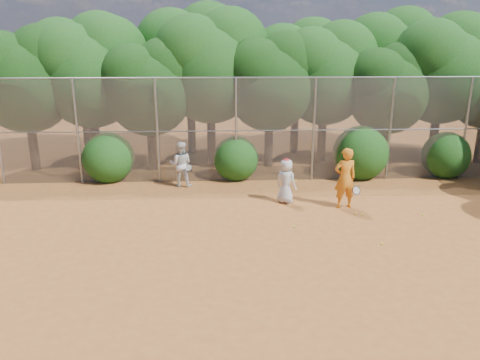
{
  "coord_description": "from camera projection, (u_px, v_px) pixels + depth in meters",
  "views": [
    {
      "loc": [
        -1.62,
        -11.66,
        5.47
      ],
      "look_at": [
        -1.0,
        2.5,
        1.1
      ],
      "focal_mm": 35.0,
      "sensor_mm": 36.0,
      "label": 1
    }
  ],
  "objects": [
    {
      "name": "bush_2",
      "position": [
        361.0,
        150.0,
        18.66
      ],
      "size": [
        2.2,
        2.2,
        2.2
      ],
      "primitive_type": "sphere",
      "color": "#133F0F",
      "rests_on": "ground"
    },
    {
      "name": "bush_1",
      "position": [
        236.0,
        157.0,
        18.51
      ],
      "size": [
        1.8,
        1.8,
        1.8
      ],
      "primitive_type": "sphere",
      "color": "#133F0F",
      "rests_on": "ground"
    },
    {
      "name": "fence_back",
      "position": [
        259.0,
        129.0,
        17.93
      ],
      "size": [
        20.05,
        0.09,
        4.03
      ],
      "color": "gray",
      "rests_on": "ground"
    },
    {
      "name": "player_white",
      "position": [
        181.0,
        164.0,
        17.58
      ],
      "size": [
        0.92,
        0.81,
        1.72
      ],
      "rotation": [
        0.0,
        0.0,
        3.06
      ],
      "color": "silver",
      "rests_on": "ground"
    },
    {
      "name": "tree_9",
      "position": [
        82.0,
        62.0,
        21.55
      ],
      "size": [
        4.83,
        4.2,
        6.62
      ],
      "color": "black",
      "rests_on": "ground"
    },
    {
      "name": "tree_5",
      "position": [
        326.0,
        70.0,
        20.37
      ],
      "size": [
        4.51,
        3.92,
        6.17
      ],
      "color": "black",
      "rests_on": "ground"
    },
    {
      "name": "ball_3",
      "position": [
        423.0,
        215.0,
        14.85
      ],
      "size": [
        0.07,
        0.07,
        0.07
      ],
      "primitive_type": "sphere",
      "color": "yellow",
      "rests_on": "ground"
    },
    {
      "name": "bush_3",
      "position": [
        446.0,
        153.0,
        18.86
      ],
      "size": [
        1.9,
        1.9,
        1.9
      ],
      "primitive_type": "sphere",
      "color": "#133F0F",
      "rests_on": "ground"
    },
    {
      "name": "ball_1",
      "position": [
        365.0,
        197.0,
        16.47
      ],
      "size": [
        0.07,
        0.07,
        0.07
      ],
      "primitive_type": "sphere",
      "color": "yellow",
      "rests_on": "ground"
    },
    {
      "name": "ball_0",
      "position": [
        363.0,
        214.0,
        14.89
      ],
      "size": [
        0.07,
        0.07,
        0.07
      ],
      "primitive_type": "sphere",
      "color": "yellow",
      "rests_on": "ground"
    },
    {
      "name": "player_yellow",
      "position": [
        345.0,
        178.0,
        15.32
      ],
      "size": [
        0.91,
        0.6,
        2.03
      ],
      "rotation": [
        0.0,
        0.0,
        3.26
      ],
      "color": "orange",
      "rests_on": "ground"
    },
    {
      "name": "ball_4",
      "position": [
        294.0,
        227.0,
        13.93
      ],
      "size": [
        0.07,
        0.07,
        0.07
      ],
      "primitive_type": "sphere",
      "color": "yellow",
      "rests_on": "ground"
    },
    {
      "name": "tree_0",
      "position": [
        26.0,
        76.0,
        18.93
      ],
      "size": [
        4.38,
        3.81,
        6.0
      ],
      "color": "black",
      "rests_on": "ground"
    },
    {
      "name": "bush_0",
      "position": [
        108.0,
        156.0,
        18.28
      ],
      "size": [
        2.0,
        2.0,
        2.0
      ],
      "primitive_type": "sphere",
      "color": "#133F0F",
      "rests_on": "ground"
    },
    {
      "name": "ground",
      "position": [
        280.0,
        245.0,
        12.81
      ],
      "size": [
        80.0,
        80.0,
        0.0
      ],
      "primitive_type": "plane",
      "color": "#945121",
      "rests_on": "ground"
    },
    {
      "name": "tree_4",
      "position": [
        271.0,
        79.0,
        19.59
      ],
      "size": [
        4.19,
        3.64,
        5.73
      ],
      "color": "black",
      "rests_on": "ground"
    },
    {
      "name": "ball_5",
      "position": [
        337.0,
        206.0,
        15.63
      ],
      "size": [
        0.07,
        0.07,
        0.07
      ],
      "primitive_type": "sphere",
      "color": "yellow",
      "rests_on": "ground"
    },
    {
      "name": "player_teen",
      "position": [
        286.0,
        181.0,
        15.84
      ],
      "size": [
        0.89,
        0.86,
        1.56
      ],
      "rotation": [
        0.0,
        0.0,
        2.44
      ],
      "color": "silver",
      "rests_on": "ground"
    },
    {
      "name": "tree_1",
      "position": [
        91.0,
        69.0,
        19.44
      ],
      "size": [
        4.64,
        4.03,
        6.35
      ],
      "color": "black",
      "rests_on": "ground"
    },
    {
      "name": "tree_11",
      "position": [
        298.0,
        65.0,
        21.83
      ],
      "size": [
        4.64,
        4.03,
        6.35
      ],
      "color": "black",
      "rests_on": "ground"
    },
    {
      "name": "tree_10",
      "position": [
        191.0,
        55.0,
        21.87
      ],
      "size": [
        5.15,
        4.48,
        7.06
      ],
      "color": "black",
      "rests_on": "ground"
    },
    {
      "name": "tree_6",
      "position": [
        389.0,
        86.0,
        19.69
      ],
      "size": [
        3.86,
        3.36,
        5.29
      ],
      "color": "black",
      "rests_on": "ground"
    },
    {
      "name": "tree_3",
      "position": [
        211.0,
        63.0,
        19.87
      ],
      "size": [
        4.89,
        4.26,
        6.7
      ],
      "color": "black",
      "rests_on": "ground"
    },
    {
      "name": "ball_2",
      "position": [
        382.0,
        244.0,
        12.79
      ],
      "size": [
        0.07,
        0.07,
        0.07
      ],
      "primitive_type": "sphere",
      "color": "yellow",
      "rests_on": "ground"
    },
    {
      "name": "tree_2",
      "position": [
        150.0,
        84.0,
        19.05
      ],
      "size": [
        3.99,
        3.47,
        5.47
      ],
      "color": "black",
      "rests_on": "ground"
    },
    {
      "name": "tree_7",
      "position": [
        444.0,
        65.0,
        20.13
      ],
      "size": [
        4.77,
        4.14,
        6.53
      ],
      "color": "black",
      "rests_on": "ground"
    },
    {
      "name": "tree_12",
      "position": [
        389.0,
        57.0,
        22.49
      ],
      "size": [
        5.02,
        4.37,
        6.88
      ],
      "color": "black",
      "rests_on": "ground"
    },
    {
      "name": "ball_6",
      "position": [
        355.0,
        213.0,
        14.97
      ],
      "size": [
        0.07,
        0.07,
        0.07
      ],
      "primitive_type": "sphere",
      "color": "yellow",
      "rests_on": "ground"
    }
  ]
}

